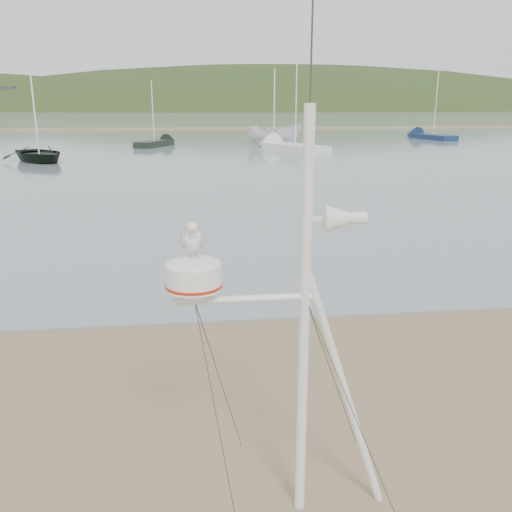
{
  "coord_description": "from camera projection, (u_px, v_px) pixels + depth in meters",
  "views": [
    {
      "loc": [
        0.96,
        -5.12,
        3.9
      ],
      "look_at": [
        1.68,
        1.0,
        2.12
      ],
      "focal_mm": 38.0,
      "sensor_mm": 36.0,
      "label": 1
    }
  ],
  "objects": [
    {
      "name": "ground",
      "position": [
        113.0,
        474.0,
        5.86
      ],
      "size": [
        560.0,
        560.0,
        0.0
      ],
      "primitive_type": "plane",
      "color": "#7B6347",
      "rests_on": "ground"
    },
    {
      "name": "water",
      "position": [
        186.0,
        116.0,
        131.76
      ],
      "size": [
        560.0,
        256.0,
        0.04
      ],
      "primitive_type": "cube",
      "color": "slate",
      "rests_on": "ground"
    },
    {
      "name": "sandbar",
      "position": [
        184.0,
        129.0,
        72.61
      ],
      "size": [
        560.0,
        7.0,
        0.07
      ],
      "primitive_type": "cube",
      "color": "#7B6347",
      "rests_on": "water"
    },
    {
      "name": "hill_ridge",
      "position": [
        232.0,
        155.0,
        237.58
      ],
      "size": [
        620.0,
        180.0,
        80.0
      ],
      "color": "#223415",
      "rests_on": "ground"
    },
    {
      "name": "far_cottages",
      "position": [
        196.0,
        99.0,
        192.04
      ],
      "size": [
        294.4,
        6.3,
        8.0
      ],
      "color": "beige",
      "rests_on": "ground"
    },
    {
      "name": "mast_rig",
      "position": [
        297.0,
        409.0,
        5.03
      ],
      "size": [
        2.09,
        2.23,
        4.71
      ],
      "color": "white",
      "rests_on": "ground"
    },
    {
      "name": "boat_dark",
      "position": [
        36.0,
        122.0,
        34.05
      ],
      "size": [
        3.44,
        2.89,
        4.92
      ],
      "primitive_type": "imported",
      "rotation": [
        0.0,
        0.0,
        0.63
      ],
      "color": "black",
      "rests_on": "water"
    },
    {
      "name": "boat_white",
      "position": [
        274.0,
        117.0,
        46.15
      ],
      "size": [
        2.27,
        2.24,
        4.74
      ],
      "primitive_type": "imported",
      "rotation": [
        0.0,
        0.0,
        1.27
      ],
      "color": "silver",
      "rests_on": "water"
    },
    {
      "name": "sailboat_dark_mid",
      "position": [
        163.0,
        142.0,
        47.03
      ],
      "size": [
        3.89,
        5.77,
        5.78
      ],
      "color": "black",
      "rests_on": "ground"
    },
    {
      "name": "sailboat_white_near",
      "position": [
        278.0,
        145.0,
        43.82
      ],
      "size": [
        5.55,
        8.21,
        8.12
      ],
      "color": "silver",
      "rests_on": "ground"
    },
    {
      "name": "sailboat_blue_far",
      "position": [
        421.0,
        136.0,
        55.75
      ],
      "size": [
        3.43,
        7.35,
        7.09
      ],
      "color": "#142748",
      "rests_on": "ground"
    }
  ]
}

